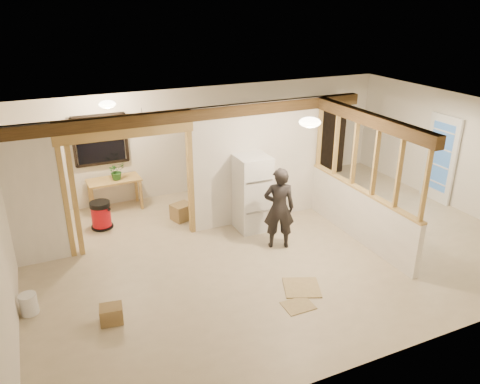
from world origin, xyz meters
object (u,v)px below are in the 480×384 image
woman (279,208)px  bookshelf (326,138)px  refrigerator (252,193)px  shop_vac (101,215)px  work_table (115,194)px

woman → bookshelf: bearing=-112.9°
refrigerator → shop_vac: refrigerator is taller
woman → work_table: 3.89m
bookshelf → refrigerator: bearing=-145.7°
work_table → shop_vac: size_ratio=1.94×
refrigerator → bookshelf: bookshelf is taller
refrigerator → woman: size_ratio=0.98×
refrigerator → bookshelf: bearing=34.3°
work_table → bookshelf: bookshelf is taller
woman → work_table: size_ratio=1.40×
bookshelf → work_table: bearing=-179.0°
refrigerator → work_table: bearing=138.4°
refrigerator → woman: woman is taller
woman → shop_vac: woman is taller
shop_vac → bookshelf: bookshelf is taller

